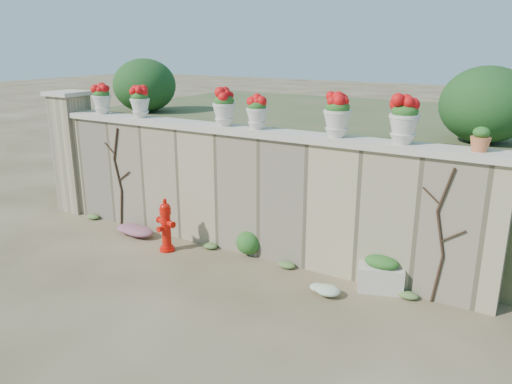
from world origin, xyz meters
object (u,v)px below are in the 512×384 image
Objects in this scene: fire_hydrant at (166,225)px; terracotta_pot at (480,140)px; urn_pot_0 at (102,99)px; planter_box at (381,274)px.

fire_hydrant is 4.99m from terracotta_pot.
terracotta_pot reaches higher than fire_hydrant.
fire_hydrant is 2.94m from urn_pot_0.
urn_pot_0 is (-5.67, 0.25, 2.13)m from planter_box.
fire_hydrant is at bearing -170.82° from terracotta_pot.
urn_pot_0 reaches higher than terracotta_pot.
planter_box is at bearing -2.52° from urn_pot_0.
fire_hydrant is 1.65× the size of urn_pot_0.
fire_hydrant is at bearing -19.39° from urn_pot_0.
terracotta_pot is (4.60, 0.74, 1.77)m from fire_hydrant.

